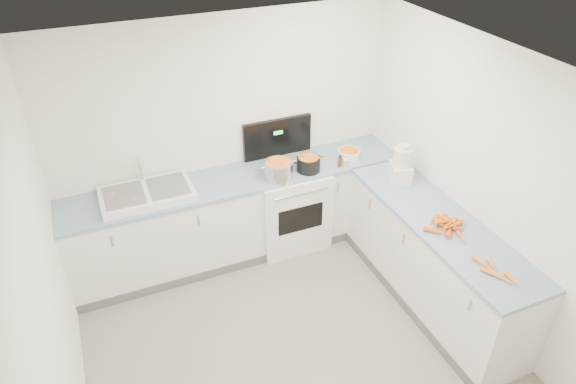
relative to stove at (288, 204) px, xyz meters
name	(u,v)px	position (x,y,z in m)	size (l,w,h in m)	color
floor	(306,367)	(-0.55, -1.69, -0.47)	(3.50, 4.00, 0.00)	gray
ceiling	(314,91)	(-0.55, -1.69, 2.03)	(3.50, 4.00, 0.00)	white
wall_back	(226,137)	(-0.55, 0.31, 0.78)	(3.50, 2.50, 0.00)	white
wall_left	(49,328)	(-2.30, -1.69, 0.78)	(4.00, 2.50, 0.00)	white
wall_right	(500,201)	(1.20, -1.69, 0.78)	(4.00, 2.50, 0.00)	white
counter_back	(240,215)	(-0.55, 0.01, 0.00)	(3.50, 0.62, 0.94)	white
counter_right	(433,260)	(0.90, -1.39, 0.00)	(0.62, 2.20, 0.94)	white
stove	(288,204)	(0.00, 0.00, 0.00)	(0.76, 0.65, 1.36)	white
sink	(147,194)	(-1.45, 0.02, 0.50)	(0.86, 0.52, 0.31)	white
steel_pot	(278,171)	(-0.17, -0.16, 0.55)	(0.28, 0.28, 0.21)	silver
black_pot	(308,165)	(0.17, -0.14, 0.53)	(0.24, 0.24, 0.17)	black
wooden_spoon	(309,157)	(0.17, -0.14, 0.63)	(0.02, 0.02, 0.41)	#AD7A47
mixing_bowl	(349,155)	(0.66, -0.10, 0.52)	(0.24, 0.24, 0.11)	white
extract_bottle	(340,162)	(0.50, -0.19, 0.52)	(0.04, 0.04, 0.11)	#593319
spice_jar	(345,164)	(0.55, -0.23, 0.50)	(0.05, 0.05, 0.08)	#E5B266
food_processor	(401,165)	(0.93, -0.66, 0.64)	(0.26, 0.29, 0.40)	white
carrot_pile	(446,224)	(0.86, -1.49, 0.50)	(0.41, 0.46, 0.08)	orange
peeled_carrots	(496,272)	(0.84, -2.13, 0.49)	(0.18, 0.42, 0.04)	orange
peelings	(123,196)	(-1.66, -0.01, 0.54)	(0.22, 0.24, 0.01)	tan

